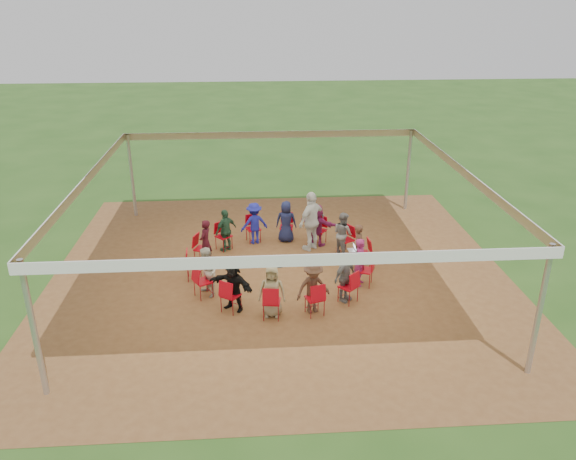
{
  "coord_description": "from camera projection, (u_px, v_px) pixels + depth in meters",
  "views": [
    {
      "loc": [
        -0.77,
        -14.49,
        7.4
      ],
      "look_at": [
        0.25,
        0.3,
        1.22
      ],
      "focal_mm": 35.0,
      "sensor_mm": 36.0,
      "label": 1
    }
  ],
  "objects": [
    {
      "name": "tent",
      "position": [
        280.0,
        196.0,
        15.33
      ],
      "size": [
        10.33,
        10.33,
        3.0
      ],
      "color": "#B2B2B7",
      "rests_on": "ground"
    },
    {
      "name": "person_seated_1",
      "position": [
        343.0,
        234.0,
        17.18
      ],
      "size": [
        0.67,
        0.77,
        1.37
      ],
      "primitive_type": "imported",
      "rotation": [
        0.0,
        0.0,
        2.1
      ],
      "color": "gray",
      "rests_on": "ground"
    },
    {
      "name": "chair_5",
      "position": [
        224.0,
        236.0,
        17.59
      ],
      "size": [
        0.61,
        0.61,
        0.9
      ],
      "primitive_type": null,
      "rotation": [
        0.0,
        0.0,
        -2.39
      ],
      "color": "red",
      "rests_on": "ground"
    },
    {
      "name": "person_seated_7",
      "position": [
        207.0,
        272.0,
        14.76
      ],
      "size": [
        0.67,
        0.77,
        1.37
      ],
      "primitive_type": "imported",
      "rotation": [
        0.0,
        0.0,
        -1.04
      ],
      "color": "beige",
      "rests_on": "ground"
    },
    {
      "name": "chair_3",
      "position": [
        286.0,
        227.0,
        18.31
      ],
      "size": [
        0.48,
        0.49,
        0.9
      ],
      "primitive_type": null,
      "rotation": [
        0.0,
        0.0,
        3.0
      ],
      "color": "red",
      "rests_on": "ground"
    },
    {
      "name": "chair_0",
      "position": [
        362.0,
        254.0,
        16.41
      ],
      "size": [
        0.47,
        0.45,
        0.9
      ],
      "primitive_type": null,
      "rotation": [
        0.0,
        0.0,
        1.65
      ],
      "color": "red",
      "rests_on": "ground"
    },
    {
      "name": "person_seated_3",
      "position": [
        286.0,
        221.0,
        18.11
      ],
      "size": [
        0.71,
        0.46,
        1.37
      ],
      "primitive_type": "imported",
      "rotation": [
        0.0,
        0.0,
        3.0
      ],
      "color": "#191F44",
      "rests_on": "ground"
    },
    {
      "name": "chair_1",
      "position": [
        346.0,
        240.0,
        17.34
      ],
      "size": [
        0.59,
        0.59,
        0.9
      ],
      "primitive_type": null,
      "rotation": [
        0.0,
        0.0,
        2.1
      ],
      "color": "red",
      "rests_on": "ground"
    },
    {
      "name": "person_seated_10",
      "position": [
        313.0,
        288.0,
        13.98
      ],
      "size": [
        0.97,
        0.68,
        1.37
      ],
      "primitive_type": "imported",
      "rotation": [
        0.0,
        0.0,
        0.31
      ],
      "color": "#503425",
      "rests_on": "ground"
    },
    {
      "name": "person_seated_5",
      "position": [
        226.0,
        230.0,
        17.42
      ],
      "size": [
        0.86,
        0.85,
        1.37
      ],
      "primitive_type": "imported",
      "rotation": [
        0.0,
        0.0,
        -2.39
      ],
      "color": "#275137",
      "rests_on": "ground"
    },
    {
      "name": "person_seated_4",
      "position": [
        254.0,
        223.0,
        17.96
      ],
      "size": [
        0.97,
        0.68,
        1.37
      ],
      "primitive_type": "imported",
      "rotation": [
        0.0,
        0.0,
        -2.83
      ],
      "color": "#1A1F95",
      "rests_on": "ground"
    },
    {
      "name": "laptop",
      "position": [
        353.0,
        248.0,
        16.29
      ],
      "size": [
        0.25,
        0.31,
        0.2
      ],
      "rotation": [
        0.0,
        0.0,
        1.65
      ],
      "color": "#B7B7BC",
      "rests_on": "ground"
    },
    {
      "name": "chair_10",
      "position": [
        272.0,
        302.0,
        13.82
      ],
      "size": [
        0.48,
        0.49,
        0.9
      ],
      "primitive_type": null,
      "rotation": [
        0.0,
        0.0,
        -0.14
      ],
      "color": "red",
      "rests_on": "ground"
    },
    {
      "name": "cable_coil",
      "position": [
        279.0,
        266.0,
        16.65
      ],
      "size": [
        0.36,
        0.36,
        0.03
      ],
      "rotation": [
        0.0,
        0.0,
        0.35
      ],
      "color": "black",
      "rests_on": "ground"
    },
    {
      "name": "standing_person",
      "position": [
        312.0,
        221.0,
        17.42
      ],
      "size": [
        1.2,
        1.18,
        1.9
      ],
      "primitive_type": "imported",
      "rotation": [
        0.0,
        0.0,
        3.91
      ],
      "color": "silver",
      "rests_on": "ground"
    },
    {
      "name": "person_seated_11",
      "position": [
        345.0,
        277.0,
        14.52
      ],
      "size": [
        0.86,
        0.85,
        1.37
      ],
      "primitive_type": "imported",
      "rotation": [
        0.0,
        0.0,
        0.76
      ],
      "color": "gray",
      "rests_on": "ground"
    },
    {
      "name": "chair_2",
      "position": [
        319.0,
        231.0,
        18.02
      ],
      "size": [
        0.59,
        0.6,
        0.9
      ],
      "primitive_type": null,
      "rotation": [
        0.0,
        0.0,
        2.55
      ],
      "color": "red",
      "rests_on": "ground"
    },
    {
      "name": "chair_4",
      "position": [
        253.0,
        229.0,
        18.16
      ],
      "size": [
        0.53,
        0.55,
        0.9
      ],
      "primitive_type": null,
      "rotation": [
        0.0,
        0.0,
        -2.83
      ],
      "color": "red",
      "rests_on": "ground"
    },
    {
      "name": "chair_8",
      "position": [
        203.0,
        282.0,
        14.79
      ],
      "size": [
        0.59,
        0.59,
        0.9
      ],
      "primitive_type": null,
      "rotation": [
        0.0,
        0.0,
        -1.04
      ],
      "color": "red",
      "rests_on": "ground"
    },
    {
      "name": "chair_7",
      "position": [
        194.0,
        265.0,
        15.72
      ],
      "size": [
        0.47,
        0.45,
        0.9
      ],
      "primitive_type": null,
      "rotation": [
        0.0,
        0.0,
        -1.49
      ],
      "color": "red",
      "rests_on": "ground"
    },
    {
      "name": "chair_6",
      "position": [
        202.0,
        249.0,
        16.72
      ],
      "size": [
        0.56,
        0.55,
        0.9
      ],
      "primitive_type": null,
      "rotation": [
        0.0,
        0.0,
        -1.94
      ],
      "color": "red",
      "rests_on": "ground"
    },
    {
      "name": "chair_11",
      "position": [
        315.0,
        298.0,
        13.97
      ],
      "size": [
        0.53,
        0.55,
        0.9
      ],
      "primitive_type": null,
      "rotation": [
        0.0,
        0.0,
        0.31
      ],
      "color": "red",
      "rests_on": "ground"
    },
    {
      "name": "dirt_patch",
      "position": [
        280.0,
        273.0,
        16.24
      ],
      "size": [
        13.0,
        13.0,
        0.0
      ],
      "primitive_type": "plane",
      "color": "brown",
      "rests_on": "ground"
    },
    {
      "name": "ground",
      "position": [
        280.0,
        273.0,
        16.24
      ],
      "size": [
        80.0,
        80.0,
        0.0
      ],
      "primitive_type": "plane",
      "color": "#284F18",
      "rests_on": "ground"
    },
    {
      "name": "person_seated_0",
      "position": [
        359.0,
        246.0,
        16.3
      ],
      "size": [
        0.37,
        0.52,
        1.37
      ],
      "primitive_type": "imported",
      "rotation": [
        0.0,
        0.0,
        1.65
      ],
      "color": "#503425",
      "rests_on": "ground"
    },
    {
      "name": "person_seated_8",
      "position": [
        233.0,
        285.0,
        14.12
      ],
      "size": [
        1.32,
        1.1,
        1.37
      ],
      "primitive_type": "imported",
      "rotation": [
        0.0,
        0.0,
        -0.59
      ],
      "color": "black",
      "rests_on": "ground"
    },
    {
      "name": "chair_13",
      "position": [
        364.0,
        270.0,
        15.41
      ],
      "size": [
        0.56,
        0.55,
        0.9
      ],
      "primitive_type": null,
      "rotation": [
        0.0,
        0.0,
        1.2
      ],
      "color": "red",
      "rests_on": "ground"
    },
    {
      "name": "chair_9",
      "position": [
        231.0,
        295.0,
        14.11
      ],
      "size": [
        0.59,
        0.6,
        0.9
      ],
      "primitive_type": null,
      "rotation": [
        0.0,
        0.0,
        -0.59
      ],
      "color": "red",
      "rests_on": "ground"
    },
    {
      "name": "chair_12",
      "position": [
        348.0,
        287.0,
        14.54
      ],
      "size": [
        0.61,
        0.61,
        0.9
      ],
      "primitive_type": null,
      "rotation": [
        0.0,
        0.0,
        0.76
      ],
      "color": "red",
      "rests_on": "ground"
    },
    {
      "name": "person_seated_2",
      "position": [
        317.0,
        225.0,
        17.83
      ],
      "size": [
        1.32,
        1.1,
        1.37
      ],
      "primitive_type": "imported",
      "rotation": [
        0.0,
        0.0,
        2.55
      ],
      "color": "#932261",
      "rests_on": "ground"
    },
    {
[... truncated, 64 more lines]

